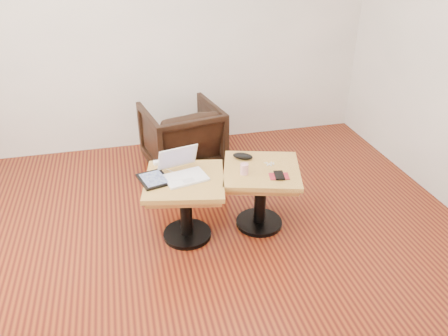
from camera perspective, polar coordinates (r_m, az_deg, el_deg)
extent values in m
cube|color=#43130C|center=(3.19, -2.55, -13.83)|extent=(4.50, 4.50, 0.01)
cube|color=beige|center=(4.64, -8.83, 18.63)|extent=(4.50, 0.02, 2.70)
cylinder|color=black|center=(3.53, -4.82, -8.56)|extent=(0.38, 0.38, 0.03)
cylinder|color=black|center=(3.39, -4.99, -5.28)|extent=(0.10, 0.10, 0.46)
cube|color=#A67028|center=(3.28, -5.15, -2.27)|extent=(0.63, 0.63, 0.04)
cube|color=olive|center=(3.26, -5.18, -1.67)|extent=(0.68, 0.68, 0.04)
cylinder|color=black|center=(3.66, 4.60, -7.07)|extent=(0.38, 0.38, 0.03)
cylinder|color=black|center=(3.52, 4.75, -3.84)|extent=(0.10, 0.10, 0.46)
cube|color=#A67028|center=(3.41, 4.90, -0.90)|extent=(0.66, 0.66, 0.04)
cube|color=olive|center=(3.39, 4.92, -0.32)|extent=(0.72, 0.72, 0.04)
cube|color=white|center=(3.24, -5.05, -1.27)|extent=(0.35, 0.28, 0.02)
cube|color=silver|center=(3.26, -5.28, -0.87)|extent=(0.27, 0.16, 0.00)
cube|color=silver|center=(3.19, -4.65, -1.61)|extent=(0.09, 0.07, 0.00)
cube|color=white|center=(3.31, -6.07, 1.40)|extent=(0.32, 0.15, 0.19)
cube|color=brown|center=(3.31, -6.07, 1.40)|extent=(0.28, 0.12, 0.16)
cube|color=black|center=(3.25, -9.18, -1.48)|extent=(0.25, 0.29, 0.02)
cube|color=#191E38|center=(3.24, -9.19, -1.34)|extent=(0.21, 0.24, 0.00)
cube|color=white|center=(3.46, -8.83, 0.68)|extent=(0.05, 0.05, 0.03)
ellipsoid|color=black|center=(3.50, 2.47, 1.56)|extent=(0.18, 0.14, 0.05)
cylinder|color=#CD4F62|center=(3.28, 2.66, -0.12)|extent=(0.07, 0.07, 0.08)
sphere|color=white|center=(3.44, 5.95, 0.54)|extent=(0.01, 0.01, 0.01)
sphere|color=white|center=(3.46, 6.19, 0.70)|extent=(0.01, 0.01, 0.01)
sphere|color=white|center=(3.45, 5.59, 0.67)|extent=(0.01, 0.01, 0.01)
sphere|color=white|center=(3.44, 6.49, 0.52)|extent=(0.01, 0.01, 0.01)
sphere|color=white|center=(3.42, 5.71, 0.38)|extent=(0.01, 0.01, 0.01)
sphere|color=white|center=(3.42, 6.17, 0.35)|extent=(0.01, 0.01, 0.01)
cylinder|color=white|center=(3.44, 5.94, 0.46)|extent=(0.07, 0.04, 0.00)
cube|color=maroon|center=(3.28, 7.21, -1.08)|extent=(0.16, 0.12, 0.01)
cube|color=black|center=(3.28, 7.22, -0.94)|extent=(0.09, 0.14, 0.01)
imported|color=black|center=(4.37, -5.50, 4.08)|extent=(0.83, 0.84, 0.66)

